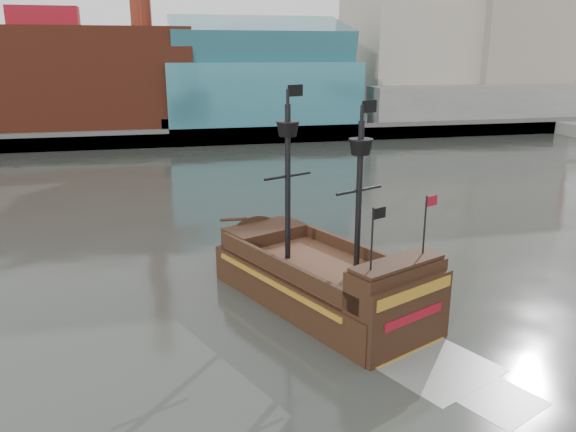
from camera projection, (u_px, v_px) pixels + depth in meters
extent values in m
plane|color=#2A2D27|center=(323.00, 360.00, 25.55)|extent=(400.00, 400.00, 0.00)
cube|color=slate|center=(191.00, 117.00, 111.24)|extent=(220.00, 60.00, 2.00)
cube|color=#4C4C49|center=(203.00, 137.00, 83.59)|extent=(220.00, 1.00, 2.60)
cube|color=maroon|center=(51.00, 79.00, 85.36)|extent=(42.00, 18.00, 15.00)
cube|color=#2F707F|center=(260.00, 93.00, 91.17)|extent=(30.00, 16.00, 10.00)
cube|color=gray|center=(509.00, 9.00, 103.30)|extent=(18.00, 18.00, 38.00)
cube|color=slate|center=(482.00, 103.00, 96.28)|extent=(40.00, 6.00, 6.00)
cube|color=#2F707F|center=(259.00, 42.00, 88.92)|extent=(28.00, 14.94, 8.78)
cube|color=slate|center=(567.00, 101.00, 118.19)|extent=(4.00, 4.00, 3.00)
cube|color=slate|center=(575.00, 97.00, 129.72)|extent=(4.00, 4.00, 3.00)
cube|color=black|center=(318.00, 292.00, 31.20)|extent=(10.24, 14.17, 2.83)
cube|color=#4B2D1B|center=(318.00, 265.00, 30.76)|extent=(9.22, 12.75, 0.33)
cube|color=black|center=(264.00, 235.00, 34.67)|extent=(5.29, 4.26, 1.09)
cube|color=black|center=(396.00, 285.00, 26.17)|extent=(5.44, 3.68, 1.96)
cube|color=black|center=(410.00, 326.00, 25.89)|extent=(5.00, 2.39, 4.36)
cube|color=#A0721F|center=(415.00, 293.00, 25.29)|extent=(4.53, 2.05, 0.55)
cube|color=maroon|center=(414.00, 317.00, 25.62)|extent=(3.53, 1.61, 0.44)
cylinder|color=black|center=(288.00, 184.00, 30.27)|extent=(0.40, 0.40, 8.50)
cylinder|color=black|center=(359.00, 198.00, 28.67)|extent=(0.40, 0.40, 7.85)
cone|color=black|center=(288.00, 129.00, 29.44)|extent=(1.58, 1.58, 0.76)
cone|color=black|center=(361.00, 147.00, 27.93)|extent=(1.58, 1.58, 0.76)
cube|color=black|center=(295.00, 91.00, 29.17)|extent=(0.91, 0.42, 0.60)
cube|color=black|center=(369.00, 106.00, 27.66)|extent=(0.91, 0.42, 0.60)
cube|color=#929893|center=(440.00, 368.00, 24.85)|extent=(5.82, 5.45, 0.02)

